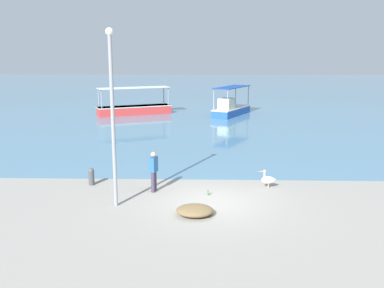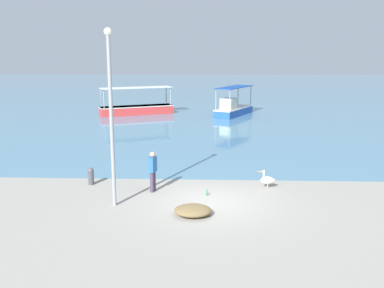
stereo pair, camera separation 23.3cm
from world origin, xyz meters
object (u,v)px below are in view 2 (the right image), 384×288
object	(u,v)px
pelican	(267,180)
fisherman_standing	(153,170)
glass_bottle	(207,193)
fishing_boat_near_left	(233,109)
net_pile	(193,210)
lamp_post	(111,110)
fishing_boat_center	(137,108)
mooring_bollard	(91,176)

from	to	relation	value
pelican	fisherman_standing	distance (m)	4.83
glass_bottle	pelican	bearing A→B (deg)	21.96
fishing_boat_near_left	net_pile	bearing A→B (deg)	-96.39
pelican	net_pile	bearing A→B (deg)	-133.63
lamp_post	net_pile	world-z (taller)	lamp_post
lamp_post	net_pile	size ratio (longest dim) A/B	4.89
fishing_boat_near_left	fisherman_standing	bearing A→B (deg)	-101.62
fishing_boat_center	pelican	bearing A→B (deg)	-67.02
pelican	lamp_post	distance (m)	7.19
lamp_post	mooring_bollard	distance (m)	4.37
fishing_boat_near_left	glass_bottle	bearing A→B (deg)	-95.77
pelican	fisherman_standing	bearing A→B (deg)	-172.75
pelican	lamp_post	world-z (taller)	lamp_post
glass_bottle	fisherman_standing	bearing A→B (deg)	169.38
pelican	fishing_boat_center	bearing A→B (deg)	112.98
fishing_boat_center	net_pile	size ratio (longest dim) A/B	5.11
mooring_bollard	net_pile	size ratio (longest dim) A/B	0.57
fishing_boat_center	pelican	xyz separation A→B (m)	(9.14, -21.56, -0.17)
net_pile	lamp_post	bearing A→B (deg)	163.43
fishing_boat_center	pelican	size ratio (longest dim) A/B	8.46
pelican	net_pile	size ratio (longest dim) A/B	0.60
net_pile	glass_bottle	xyz separation A→B (m)	(0.48, 2.15, -0.07)
fishing_boat_near_left	lamp_post	bearing A→B (deg)	-103.69
fisherman_standing	net_pile	distance (m)	3.19
lamp_post	fisherman_standing	world-z (taller)	lamp_post
fishing_boat_near_left	fisherman_standing	size ratio (longest dim) A/B	3.24
mooring_bollard	glass_bottle	bearing A→B (deg)	-14.01
lamp_post	glass_bottle	bearing A→B (deg)	19.98
mooring_bollard	pelican	bearing A→B (deg)	-1.77
lamp_post	mooring_bollard	world-z (taller)	lamp_post
pelican	lamp_post	bearing A→B (deg)	-159.18
net_pile	fishing_boat_center	bearing A→B (deg)	103.90
fishing_boat_near_left	glass_bottle	distance (m)	22.26
fishing_boat_center	glass_bottle	distance (m)	23.53
fishing_boat_center	fishing_boat_near_left	bearing A→B (deg)	-2.87
pelican	glass_bottle	world-z (taller)	pelican
lamp_post	fisherman_standing	distance (m)	3.41
glass_bottle	net_pile	bearing A→B (deg)	-102.66
fishing_boat_near_left	lamp_post	size ratio (longest dim) A/B	0.84
fishing_boat_center	lamp_post	distance (m)	24.24
lamp_post	fisherman_standing	size ratio (longest dim) A/B	3.84
pelican	mooring_bollard	size ratio (longest dim) A/B	1.06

